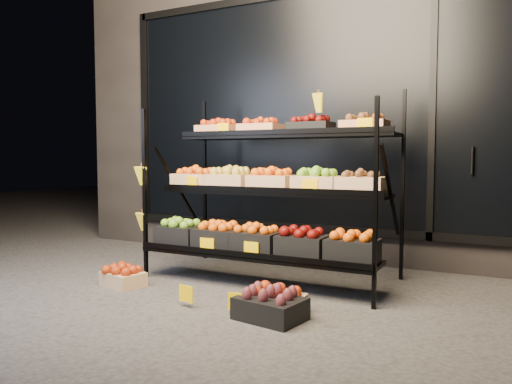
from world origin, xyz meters
The scene contains 8 objects.
ground centered at (0.00, 0.00, 0.00)m, with size 24.00×24.00×0.00m, color #514F4C.
building centered at (0.00, 2.59, 1.75)m, with size 6.00×2.08×3.50m.
display_rack centered at (-0.01, 0.60, 0.79)m, with size 2.18×1.02×1.75m.
tag_floor_a centered at (-0.18, -0.40, 0.06)m, with size 0.13×0.01×0.12m, color #FFC700.
tag_floor_b centered at (0.24, -0.40, 0.06)m, with size 0.13×0.01×0.12m, color #FFC700.
floor_crate_left centered at (-1.00, -0.14, 0.08)m, with size 0.39×0.32×0.18m.
floor_crate_midright centered at (0.45, -0.24, 0.09)m, with size 0.39×0.30×0.19m.
floor_crate_right centered at (0.47, -0.36, 0.10)m, with size 0.48×0.39×0.21m.
Camera 1 is at (1.87, -3.29, 1.08)m, focal length 35.00 mm.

